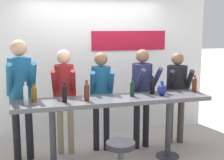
# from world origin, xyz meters

# --- Properties ---
(back_wall) EXTENTS (4.45, 0.12, 2.59)m
(back_wall) POSITION_xyz_m (0.01, 1.40, 1.30)
(back_wall) COLOR white
(back_wall) RESTS_ON ground_plane
(tasting_table) EXTENTS (2.85, 0.58, 1.00)m
(tasting_table) POSITION_xyz_m (-0.00, 0.00, 0.86)
(tasting_table) COLOR #4C4C51
(tasting_table) RESTS_ON ground_plane
(bar_stool) EXTENTS (0.38, 0.38, 0.63)m
(bar_stool) POSITION_xyz_m (-0.12, -0.76, 0.42)
(bar_stool) COLOR #333338
(bar_stool) RESTS_ON ground_plane
(person_far_left) EXTENTS (0.45, 0.58, 1.84)m
(person_far_left) POSITION_xyz_m (-1.29, 0.47, 1.15)
(person_far_left) COLOR black
(person_far_left) RESTS_ON ground_plane
(person_left) EXTENTS (0.41, 0.54, 1.68)m
(person_left) POSITION_xyz_m (-0.64, 0.54, 1.06)
(person_left) COLOR gray
(person_left) RESTS_ON ground_plane
(person_center_left) EXTENTS (0.42, 0.53, 1.62)m
(person_center_left) POSITION_xyz_m (-0.06, 0.54, 1.02)
(person_center_left) COLOR black
(person_center_left) RESTS_ON ground_plane
(person_center) EXTENTS (0.45, 0.56, 1.66)m
(person_center) POSITION_xyz_m (0.62, 0.47, 1.04)
(person_center) COLOR black
(person_center) RESTS_ON ground_plane
(person_center_right) EXTENTS (0.47, 0.56, 1.59)m
(person_center_right) POSITION_xyz_m (1.27, 0.52, 0.98)
(person_center_right) COLOR #473D33
(person_center_right) RESTS_ON ground_plane
(wine_bottle_0) EXTENTS (0.07, 0.07, 0.26)m
(wine_bottle_0) POSITION_xyz_m (-1.11, 0.07, 1.13)
(wine_bottle_0) COLOR brown
(wine_bottle_0) RESTS_ON tasting_table
(wine_bottle_1) EXTENTS (0.07, 0.07, 0.29)m
(wine_bottle_1) POSITION_xyz_m (-0.40, -0.06, 1.14)
(wine_bottle_1) COLOR #4C1E0F
(wine_bottle_1) RESTS_ON tasting_table
(wine_bottle_2) EXTENTS (0.07, 0.07, 0.29)m
(wine_bottle_2) POSITION_xyz_m (-0.71, -0.06, 1.14)
(wine_bottle_2) COLOR black
(wine_bottle_2) RESTS_ON tasting_table
(wine_bottle_3) EXTENTS (0.08, 0.08, 0.27)m
(wine_bottle_3) POSITION_xyz_m (1.33, 0.06, 1.13)
(wine_bottle_3) COLOR #4C1E0F
(wine_bottle_3) RESTS_ON tasting_table
(wine_bottle_4) EXTENTS (0.07, 0.07, 0.28)m
(wine_bottle_4) POSITION_xyz_m (0.65, 0.10, 1.13)
(wine_bottle_4) COLOR black
(wine_bottle_4) RESTS_ON tasting_table
(wine_bottle_5) EXTENTS (0.06, 0.06, 0.33)m
(wine_bottle_5) POSITION_xyz_m (-1.22, -0.06, 1.15)
(wine_bottle_5) COLOR #B7BCC1
(wine_bottle_5) RESTS_ON tasting_table
(wine_bottle_6) EXTENTS (0.06, 0.06, 0.27)m
(wine_bottle_6) POSITION_xyz_m (0.29, 0.03, 1.13)
(wine_bottle_6) COLOR black
(wine_bottle_6) RESTS_ON tasting_table
(decorative_vase) EXTENTS (0.13, 0.13, 0.22)m
(decorative_vase) POSITION_xyz_m (0.74, -0.03, 1.09)
(decorative_vase) COLOR navy
(decorative_vase) RESTS_ON tasting_table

